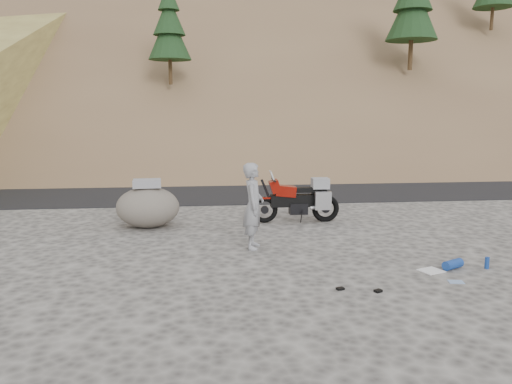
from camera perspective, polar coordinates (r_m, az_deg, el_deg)
The scene contains 12 objects.
ground at distance 10.81m, azimuth 7.92°, elevation -6.80°, with size 140.00×140.00×0.00m, color #474542.
road at distance 19.47m, azimuth 1.53°, elevation 0.46°, with size 120.00×7.00×0.05m, color black.
hillside at distance 51.65m, azimuth -3.41°, elevation 18.26°, with size 120.00×73.00×46.72m.
motorcycle at distance 13.47m, azimuth 5.03°, elevation -0.90°, with size 2.40×0.69×1.43m.
man at distance 11.02m, azimuth -0.31°, elevation -6.40°, with size 0.69×0.45×1.88m, color gray.
boulder at distance 13.13m, azimuth -12.26°, elevation -1.65°, with size 1.77×1.56×1.23m.
gear_white_cloth at distance 10.03m, azimuth 19.38°, elevation -8.49°, with size 0.41×0.36×0.01m, color white.
gear_blue_mat at distance 10.29m, azimuth 21.58°, elevation -7.69°, with size 0.18×0.18×0.45m, color navy.
gear_bottle at distance 10.55m, azimuth 24.89°, elevation -7.36°, with size 0.08×0.08×0.23m, color navy.
gear_glove_a at distance 8.66m, azimuth 9.61°, elevation -10.83°, with size 0.13×0.09×0.04m, color black.
gear_glove_b at distance 8.68m, azimuth 13.78°, elevation -10.92°, with size 0.12×0.09×0.04m, color black.
gear_blue_cloth at distance 9.57m, azimuth 21.88°, elevation -9.50°, with size 0.26×0.19×0.01m, color #829DC9.
Camera 1 is at (-2.57, -10.07, 2.97)m, focal length 35.00 mm.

